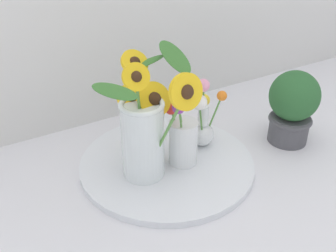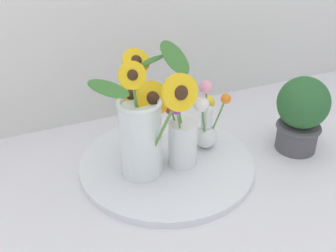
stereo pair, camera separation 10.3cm
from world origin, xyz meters
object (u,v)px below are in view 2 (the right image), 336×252
at_px(serving_tray, 168,163).
at_px(vase_small_center, 182,140).
at_px(mason_jar_sunflowers, 142,127).
at_px(potted_plant, 301,113).
at_px(vase_bulb_right, 206,122).

bearing_deg(serving_tray, vase_small_center, -41.72).
bearing_deg(mason_jar_sunflowers, vase_small_center, -3.91).
bearing_deg(potted_plant, serving_tray, 169.38).
bearing_deg(serving_tray, potted_plant, -10.62).
distance_m(vase_small_center, vase_bulb_right, 0.11).
relative_size(serving_tray, vase_small_center, 2.29).
bearing_deg(vase_small_center, serving_tray, 138.28).
relative_size(serving_tray, vase_bulb_right, 2.19).
height_order(serving_tray, mason_jar_sunflowers, mason_jar_sunflowers).
xyz_separation_m(serving_tray, mason_jar_sunflowers, (-0.08, -0.02, 0.15)).
bearing_deg(mason_jar_sunflowers, serving_tray, 13.52).
bearing_deg(vase_bulb_right, mason_jar_sunflowers, -170.11).
bearing_deg(potted_plant, vase_bulb_right, 161.06).
bearing_deg(serving_tray, vase_bulb_right, 7.57).
relative_size(serving_tray, potted_plant, 2.12).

